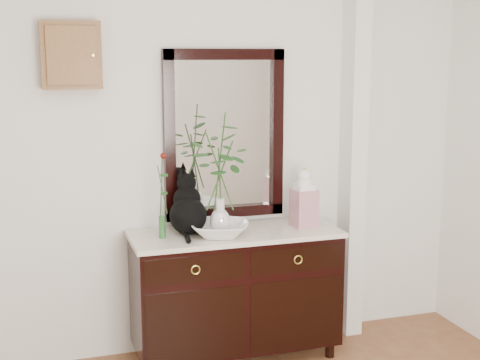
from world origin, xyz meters
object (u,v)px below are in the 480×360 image
object	(u,v)px
sideboard	(235,288)
cat	(188,204)
lotus_bowl	(220,229)
ginger_jar	(304,197)

from	to	relation	value
sideboard	cat	distance (m)	0.64
sideboard	lotus_bowl	size ratio (longest dim) A/B	3.76
cat	ginger_jar	world-z (taller)	ginger_jar
lotus_bowl	cat	bearing A→B (deg)	143.08
sideboard	ginger_jar	xyz separation A→B (m)	(0.46, -0.01, 0.57)
lotus_bowl	ginger_jar	bearing A→B (deg)	6.25
sideboard	cat	world-z (taller)	cat
cat	lotus_bowl	bearing A→B (deg)	-29.01
lotus_bowl	ginger_jar	size ratio (longest dim) A/B	0.91
lotus_bowl	ginger_jar	distance (m)	0.61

